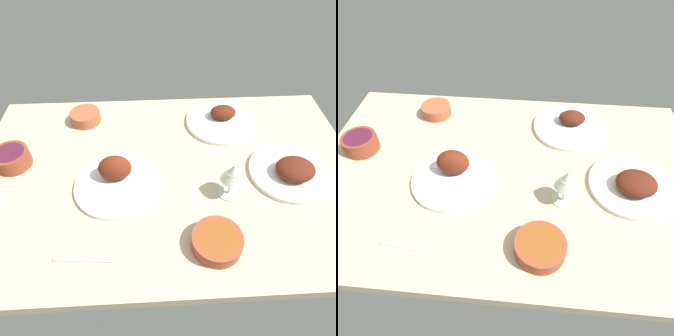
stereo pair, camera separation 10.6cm
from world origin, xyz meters
TOP-DOWN VIEW (x-y plane):
  - dining_table at (0.00, 0.00)cm, footprint 140.00×90.00cm
  - plate_near_viewer at (-18.19, -4.59)cm, footprint 28.29×28.29cm
  - plate_far_side at (23.84, 26.92)cm, footprint 28.81×28.81cm
  - plate_center_main at (43.47, -3.85)cm, footprint 28.60×28.60cm
  - bowl_pasta at (-33.24, 30.96)cm, footprint 12.29×12.29cm
  - bowl_onions at (-56.33, 6.75)cm, footprint 12.85×12.85cm
  - bowl_soup at (12.58, -29.94)cm, footprint 14.97×14.97cm
  - wine_glass at (19.93, -10.96)cm, footprint 7.60×7.60cm
  - fork_loose at (-25.77, -32.76)cm, footprint 16.95×2.20cm

SIDE VIEW (x-z plane):
  - dining_table at x=0.00cm, z-range 0.00..4.00cm
  - fork_loose at x=-25.77cm, z-range 4.00..4.80cm
  - plate_far_side at x=23.84cm, z-range 2.24..9.05cm
  - plate_center_main at x=43.47cm, z-range 2.62..9.95cm
  - bowl_soup at x=12.58cm, z-range 4.23..8.84cm
  - bowl_pasta at x=-33.24cm, z-range 4.23..8.90cm
  - plate_near_viewer at x=-18.19cm, z-range 1.60..11.94cm
  - bowl_onions at x=-56.33cm, z-range 4.25..10.43cm
  - wine_glass at x=19.93cm, z-range 6.93..20.93cm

